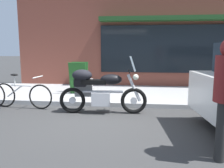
# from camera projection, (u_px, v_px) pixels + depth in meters

# --- Properties ---
(ground_plane) EXTENTS (80.00, 80.00, 0.00)m
(ground_plane) POSITION_uv_depth(u_px,v_px,m) (98.00, 119.00, 5.24)
(ground_plane) COLOR #353535
(touring_motorcycle) EXTENTS (2.14, 0.62, 1.40)m
(touring_motorcycle) POSITION_uv_depth(u_px,v_px,m) (98.00, 89.00, 5.68)
(touring_motorcycle) COLOR black
(touring_motorcycle) RESTS_ON ground_plane
(parked_bicycle) EXTENTS (1.72, 0.48, 0.92)m
(parked_bicycle) POSITION_uv_depth(u_px,v_px,m) (22.00, 95.00, 6.18)
(parked_bicycle) COLOR black
(parked_bicycle) RESTS_ON ground_plane
(sandwich_board_sign) EXTENTS (0.55, 0.43, 1.02)m
(sandwich_board_sign) POSITION_uv_depth(u_px,v_px,m) (79.00, 78.00, 7.55)
(sandwich_board_sign) COLOR #1E511E
(sandwich_board_sign) RESTS_ON sidewalk_curb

